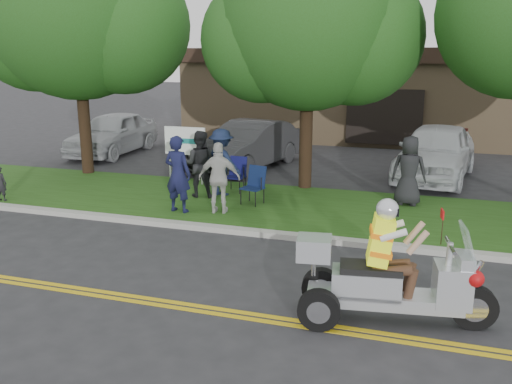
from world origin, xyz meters
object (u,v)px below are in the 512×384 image
(spectator_adult_left, at_px, (178,174))
(parked_car_far_right, at_px, (436,151))
(lawn_chair_b, at_px, (237,172))
(spectator_adult_mid, at_px, (200,164))
(parked_car_mid, at_px, (233,150))
(trike_scooter, at_px, (386,280))
(parked_car_left, at_px, (249,145))
(lawn_chair_a, at_px, (255,182))
(spectator_adult_right, at_px, (219,178))
(parked_car_right, at_px, (433,153))
(parked_car_far_left, at_px, (113,133))

(spectator_adult_left, distance_m, parked_car_far_right, 8.39)
(lawn_chair_b, relative_size, spectator_adult_mid, 0.54)
(spectator_adult_left, relative_size, parked_car_mid, 0.41)
(trike_scooter, relative_size, parked_car_mid, 0.63)
(spectator_adult_mid, xyz_separation_m, parked_car_left, (-0.09, 4.35, -0.19))
(lawn_chair_b, xyz_separation_m, parked_car_mid, (-1.31, 3.25, -0.01))
(parked_car_left, bearing_deg, lawn_chair_a, -56.74)
(spectator_adult_left, xyz_separation_m, spectator_adult_right, (0.97, 0.20, -0.07))
(parked_car_right, bearing_deg, parked_car_mid, -158.20)
(lawn_chair_a, relative_size, parked_car_far_left, 0.20)
(parked_car_far_right, bearing_deg, parked_car_right, 102.73)
(spectator_adult_right, bearing_deg, parked_car_far_right, -140.44)
(lawn_chair_a, xyz_separation_m, spectator_adult_right, (-0.53, -1.07, 0.31))
(trike_scooter, height_order, parked_car_left, trike_scooter)
(spectator_adult_mid, distance_m, spectator_adult_right, 1.64)
(spectator_adult_right, height_order, parked_car_right, spectator_adult_right)
(trike_scooter, distance_m, parked_car_far_left, 15.45)
(lawn_chair_b, relative_size, parked_car_mid, 0.21)
(trike_scooter, height_order, parked_car_far_right, trike_scooter)
(lawn_chair_a, xyz_separation_m, parked_car_mid, (-2.16, 4.31, -0.01))
(parked_car_mid, bearing_deg, lawn_chair_b, -64.94)
(spectator_adult_mid, distance_m, parked_car_mid, 4.17)
(spectator_adult_mid, bearing_deg, lawn_chair_b, -137.03)
(parked_car_far_left, xyz_separation_m, parked_car_mid, (5.34, -1.18, -0.18))
(spectator_adult_left, bearing_deg, parked_car_right, -123.23)
(spectator_adult_left, xyz_separation_m, parked_car_right, (5.78, 6.91, -0.38))
(parked_car_mid, xyz_separation_m, parked_car_right, (6.44, 1.34, 0.01))
(parked_car_far_left, relative_size, parked_car_far_right, 0.95)
(trike_scooter, relative_size, parked_car_right, 0.64)
(trike_scooter, relative_size, spectator_adult_left, 1.55)
(lawn_chair_b, height_order, parked_car_far_right, parked_car_far_right)
(lawn_chair_a, bearing_deg, parked_car_mid, 131.46)
(parked_car_far_left, bearing_deg, lawn_chair_a, -38.42)
(parked_car_left, xyz_separation_m, parked_car_right, (5.94, 1.10, -0.15))
(lawn_chair_b, xyz_separation_m, parked_car_far_right, (5.19, 3.70, 0.22))
(parked_car_left, height_order, parked_car_right, parked_car_left)
(spectator_adult_mid, xyz_separation_m, parked_car_mid, (-0.59, 4.11, -0.35))
(parked_car_left, relative_size, parked_car_mid, 1.06)
(parked_car_far_right, bearing_deg, lawn_chair_a, -123.36)
(lawn_chair_b, height_order, spectator_adult_mid, spectator_adult_mid)
(lawn_chair_a, height_order, parked_car_far_left, parked_car_far_left)
(trike_scooter, relative_size, spectator_adult_mid, 1.63)
(lawn_chair_a, distance_m, spectator_adult_right, 1.23)
(lawn_chair_b, relative_size, spectator_adult_right, 0.56)
(lawn_chair_b, bearing_deg, trike_scooter, -49.95)
(parked_car_mid, relative_size, parked_car_far_right, 0.90)
(trike_scooter, height_order, spectator_adult_left, spectator_adult_left)
(lawn_chair_b, distance_m, spectator_adult_mid, 1.17)
(parked_car_far_left, bearing_deg, parked_car_far_right, -5.76)
(spectator_adult_mid, bearing_deg, trike_scooter, 126.64)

